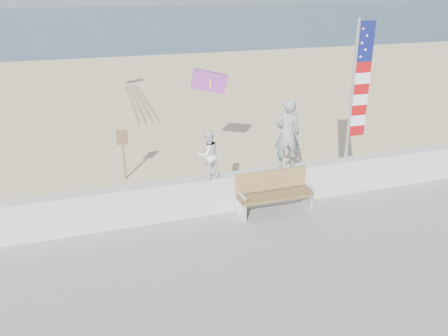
{
  "coord_description": "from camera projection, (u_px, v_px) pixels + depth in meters",
  "views": [
    {
      "loc": [
        -3.05,
        -7.8,
        5.35
      ],
      "look_at": [
        0.2,
        1.8,
        1.35
      ],
      "focal_mm": 38.0,
      "sensor_mm": 36.0,
      "label": 1
    }
  ],
  "objects": [
    {
      "name": "parafoil_kite",
      "position": [
        210.0,
        81.0,
        13.3
      ],
      "size": [
        1.07,
        0.51,
        0.71
      ],
      "color": "#FF1C2F",
      "rests_on": "ground"
    },
    {
      "name": "bench",
      "position": [
        274.0,
        192.0,
        11.26
      ],
      "size": [
        1.8,
        0.57,
        1.0
      ],
      "color": "brown",
      "rests_on": "boardwalk"
    },
    {
      "name": "child",
      "position": [
        208.0,
        154.0,
        10.86
      ],
      "size": [
        0.66,
        0.58,
        1.14
      ],
      "primitive_type": "imported",
      "rotation": [
        0.0,
        0.0,
        3.45
      ],
      "color": "silver",
      "rests_on": "seawall"
    },
    {
      "name": "sign",
      "position": [
        123.0,
        150.0,
        13.24
      ],
      "size": [
        0.32,
        0.07,
        1.46
      ],
      "color": "olive",
      "rests_on": "sand"
    },
    {
      "name": "seawall",
      "position": [
        213.0,
        194.0,
        11.27
      ],
      "size": [
        30.0,
        0.35,
        0.9
      ],
      "primitive_type": "cube",
      "color": "beige",
      "rests_on": "boardwalk"
    },
    {
      "name": "adult",
      "position": [
        287.0,
        134.0,
        11.35
      ],
      "size": [
        0.7,
        0.54,
        1.72
      ],
      "primitive_type": "imported",
      "rotation": [
        0.0,
        0.0,
        2.92
      ],
      "color": "gray",
      "rests_on": "seawall"
    },
    {
      "name": "flag",
      "position": [
        357.0,
        85.0,
        11.51
      ],
      "size": [
        0.5,
        0.08,
        3.5
      ],
      "color": "silver",
      "rests_on": "seawall"
    },
    {
      "name": "ground",
      "position": [
        243.0,
        260.0,
        9.74
      ],
      "size": [
        220.0,
        220.0,
        0.0
      ],
      "primitive_type": "plane",
      "color": "#2A3F54",
      "rests_on": "ground"
    },
    {
      "name": "sand",
      "position": [
        157.0,
        134.0,
        17.66
      ],
      "size": [
        90.0,
        40.0,
        0.08
      ],
      "primitive_type": "cube",
      "color": "beige",
      "rests_on": "ground"
    }
  ]
}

